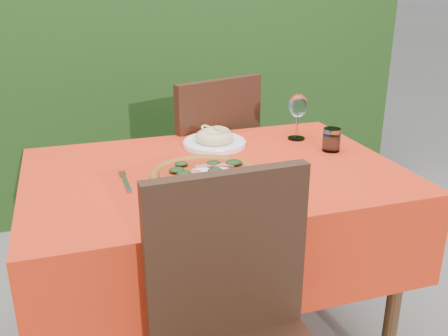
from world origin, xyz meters
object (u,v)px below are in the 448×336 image
object	(u,v)px
pizza_plate	(204,180)
water_glass	(331,141)
pasta_plate	(214,139)
wine_glass	(298,107)
chair_far	(206,163)
fork	(126,183)

from	to	relation	value
pizza_plate	water_glass	world-z (taller)	water_glass
pasta_plate	wine_glass	xyz separation A→B (m)	(0.34, -0.02, 0.11)
pasta_plate	water_glass	world-z (taller)	water_glass
pasta_plate	pizza_plate	bearing A→B (deg)	-111.15
pasta_plate	water_glass	xyz separation A→B (m)	(0.40, -0.20, 0.01)
pasta_plate	chair_far	bearing A→B (deg)	79.57
wine_glass	water_glass	bearing A→B (deg)	-71.22
chair_far	pasta_plate	xyz separation A→B (m)	(-0.06, -0.34, 0.22)
pizza_plate	water_glass	bearing A→B (deg)	20.49
chair_far	water_glass	world-z (taller)	chair_far
pasta_plate	fork	world-z (taller)	pasta_plate
pasta_plate	fork	distance (m)	0.48
chair_far	water_glass	distance (m)	0.68
pizza_plate	fork	size ratio (longest dim) A/B	2.09
pizza_plate	water_glass	xyz separation A→B (m)	(0.56, 0.21, 0.01)
water_glass	wine_glass	distance (m)	0.21
wine_glass	fork	bearing A→B (deg)	-159.85
fork	wine_glass	bearing A→B (deg)	19.44
chair_far	water_glass	size ratio (longest dim) A/B	11.00
chair_far	fork	distance (m)	0.79
pasta_plate	wine_glass	distance (m)	0.36
pasta_plate	wine_glass	world-z (taller)	wine_glass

